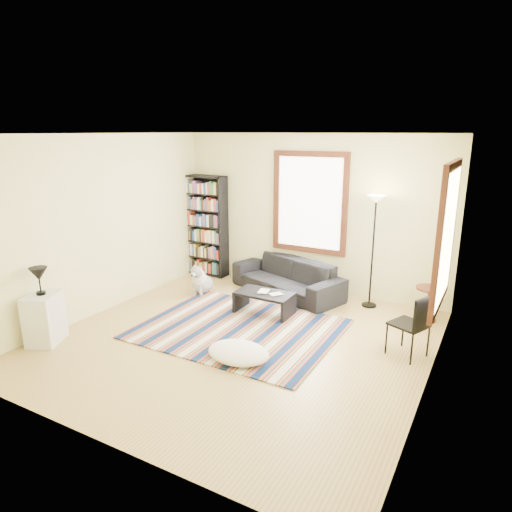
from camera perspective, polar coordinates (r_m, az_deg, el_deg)
The scene contains 21 objects.
floor at distance 6.54m, azimuth -2.15°, elevation -10.79°, with size 5.00×5.00×0.10m, color tan.
ceiling at distance 5.87m, azimuth -2.44°, elevation 15.52°, with size 5.00×5.00×0.10m, color white.
wall_back at distance 8.29m, azimuth 6.89°, elevation 5.31°, with size 5.00×0.10×2.80m, color beige.
wall_front at distance 4.18m, azimuth -20.75°, elevation -5.79°, with size 5.00×0.10×2.80m, color beige.
wall_left at distance 7.65m, azimuth -18.91°, elevation 3.75°, with size 0.10×5.00×2.80m, color beige.
wall_right at distance 5.25m, azimuth 22.32°, elevation -1.69°, with size 0.10×5.00×2.80m, color beige.
window_back at distance 8.18m, azimuth 6.72°, elevation 6.60°, with size 1.20×0.06×1.60m, color white.
window_right at distance 5.98m, azimuth 22.73°, elevation 2.25°, with size 0.06×1.20×1.60m, color white.
rug at distance 6.83m, azimuth -2.15°, elevation -9.05°, with size 2.81×2.25×0.02m, color #0D2145.
sofa at distance 8.19m, azimuth 3.90°, elevation -2.62°, with size 2.11×0.83×0.62m, color black.
bookshelf at distance 9.18m, azimuth -6.32°, elevation 3.77°, with size 0.90×0.30×2.00m, color black.
coffee_table at distance 7.31m, azimuth 1.04°, elevation -5.91°, with size 0.90×0.50×0.36m, color black.
book_a at distance 7.29m, azimuth 0.35°, elevation -4.38°, with size 0.22×0.16×0.02m, color beige.
book_b at distance 7.22m, azimuth 2.29°, elevation -4.61°, with size 0.14×0.20×0.01m, color beige.
floor_cushion at distance 5.95m, azimuth -2.21°, elevation -11.96°, with size 0.83×0.62×0.21m, color white.
floor_lamp at distance 7.63m, azimuth 14.37°, elevation 0.45°, with size 0.30×0.30×1.86m, color black, non-canonical shape.
side_table at distance 7.50m, azimuth 20.71°, elevation -5.64°, with size 0.40×0.40×0.54m, color #4E2813.
folding_chair at distance 6.24m, azimuth 18.54°, elevation -8.12°, with size 0.42×0.40×0.86m, color black.
white_cabinet at distance 6.95m, azimuth -24.93°, elevation -7.09°, with size 0.38×0.50×0.70m, color silver.
table_lamp at distance 6.77m, azimuth -25.44°, elevation -2.85°, with size 0.24×0.24×0.38m, color black, non-canonical shape.
dog at distance 8.26m, azimuth -6.73°, elevation -2.78°, with size 0.39×0.54×0.54m, color #B6B6B6, non-canonical shape.
Camera 1 is at (3.04, -5.02, 2.84)m, focal length 32.00 mm.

